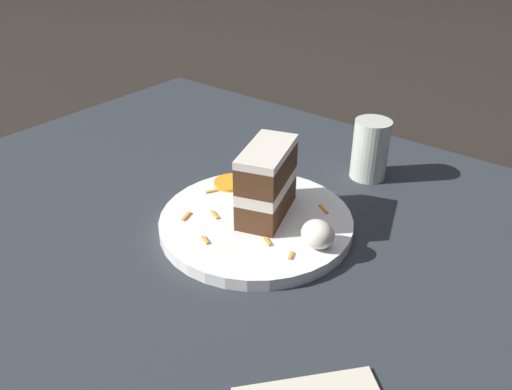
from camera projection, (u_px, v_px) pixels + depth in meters
ground_plane at (233, 261)px, 0.72m from camera, size 6.00×6.00×0.00m
dining_table at (233, 250)px, 0.71m from camera, size 1.17×0.93×0.04m
plate at (256, 222)px, 0.72m from camera, size 0.28×0.28×0.02m
cake_slice at (267, 182)px, 0.70m from camera, size 0.09×0.12×0.11m
cream_dollop at (318, 234)px, 0.65m from camera, size 0.05×0.04×0.04m
orange_garnish at (230, 183)px, 0.79m from camera, size 0.05×0.05×0.01m
carrot_shreds_scatter at (249, 212)px, 0.72m from camera, size 0.20×0.21×0.00m
drinking_glass at (370, 153)px, 0.83m from camera, size 0.06×0.06×0.10m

